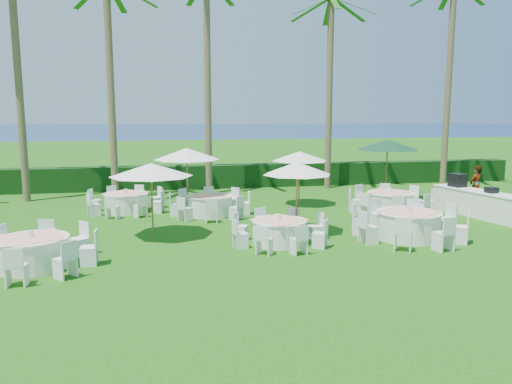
# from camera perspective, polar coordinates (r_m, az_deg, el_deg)

# --- Properties ---
(ground) EXTENTS (120.00, 120.00, 0.00)m
(ground) POSITION_cam_1_polar(r_m,az_deg,el_deg) (14.82, -0.18, -6.23)
(ground) COLOR #184E0D
(ground) RESTS_ON ground
(hedge) EXTENTS (34.00, 1.00, 1.20)m
(hedge) POSITION_cam_1_polar(r_m,az_deg,el_deg) (26.40, -5.00, 1.80)
(hedge) COLOR black
(hedge) RESTS_ON ground
(ocean) EXTENTS (260.00, 260.00, 0.00)m
(ocean) POSITION_cam_1_polar(r_m,az_deg,el_deg) (116.15, -9.58, 6.96)
(ocean) COLOR #07194C
(ocean) RESTS_ON ground
(banquet_table_a) EXTENTS (3.18, 3.18, 0.96)m
(banquet_table_a) POSITION_cam_1_polar(r_m,az_deg,el_deg) (13.94, -24.18, -6.24)
(banquet_table_a) COLOR white
(banquet_table_a) RESTS_ON ground
(banquet_table_b) EXTENTS (2.92, 2.92, 0.89)m
(banquet_table_b) POSITION_cam_1_polar(r_m,az_deg,el_deg) (15.06, 2.67, -4.48)
(banquet_table_b) COLOR white
(banquet_table_b) RESTS_ON ground
(banquet_table_c) EXTENTS (3.48, 3.48, 1.04)m
(banquet_table_c) POSITION_cam_1_polar(r_m,az_deg,el_deg) (16.32, 17.03, -3.55)
(banquet_table_c) COLOR white
(banquet_table_c) RESTS_ON ground
(banquet_table_d) EXTENTS (3.00, 3.00, 0.92)m
(banquet_table_d) POSITION_cam_1_polar(r_m,az_deg,el_deg) (20.50, -14.61, -1.10)
(banquet_table_d) COLOR white
(banquet_table_d) RESTS_ON ground
(banquet_table_e) EXTENTS (3.10, 3.10, 0.94)m
(banquet_table_e) POSITION_cam_1_polar(r_m,az_deg,el_deg) (19.30, -5.28, -1.44)
(banquet_table_e) COLOR white
(banquet_table_e) RESTS_ON ground
(banquet_table_f) EXTENTS (3.23, 3.23, 0.98)m
(banquet_table_f) POSITION_cam_1_polar(r_m,az_deg,el_deg) (20.39, 15.13, -1.09)
(banquet_table_f) COLOR white
(banquet_table_f) RESTS_ON ground
(umbrella_a) EXTENTS (2.59, 2.59, 2.36)m
(umbrella_a) POSITION_cam_1_polar(r_m,az_deg,el_deg) (15.81, -11.90, 2.50)
(umbrella_a) COLOR brown
(umbrella_a) RESTS_ON ground
(umbrella_b) EXTENTS (2.22, 2.22, 2.35)m
(umbrella_b) POSITION_cam_1_polar(r_m,az_deg,el_deg) (16.01, 4.71, 2.70)
(umbrella_b) COLOR brown
(umbrella_b) RESTS_ON ground
(umbrella_c) EXTENTS (2.50, 2.50, 2.58)m
(umbrella_c) POSITION_cam_1_polar(r_m,az_deg,el_deg) (19.27, -7.93, 4.34)
(umbrella_c) COLOR brown
(umbrella_c) RESTS_ON ground
(umbrella_d) EXTENTS (2.35, 2.35, 2.30)m
(umbrella_d) POSITION_cam_1_polar(r_m,az_deg,el_deg) (21.11, 4.98, 4.09)
(umbrella_d) COLOR brown
(umbrella_d) RESTS_ON ground
(umbrella_green) EXTENTS (2.85, 2.85, 2.73)m
(umbrella_green) POSITION_cam_1_polar(r_m,az_deg,el_deg) (23.30, 14.81, 5.25)
(umbrella_green) COLOR brown
(umbrella_green) RESTS_ON ground
(buffet_table) EXTENTS (1.74, 4.35, 1.51)m
(buffet_table) POSITION_cam_1_polar(r_m,az_deg,el_deg) (20.70, 24.26, -1.16)
(buffet_table) COLOR white
(buffet_table) RESTS_ON ground
(staff_person) EXTENTS (0.76, 0.63, 1.78)m
(staff_person) POSITION_cam_1_polar(r_m,az_deg,el_deg) (22.46, 23.81, 0.55)
(staff_person) COLOR gray
(staff_person) RESTS_ON ground
(palm_a) EXTENTS (4.13, 4.40, 10.67)m
(palm_a) POSITION_cam_1_polar(r_m,az_deg,el_deg) (24.32, -25.60, 12.66)
(palm_a) COLOR brown
(palm_a) RESTS_ON ground
(palm_b) EXTENTS (4.33, 4.31, 9.56)m
(palm_b) POSITION_cam_1_polar(r_m,az_deg,el_deg) (23.35, -16.29, 11.97)
(palm_b) COLOR brown
(palm_b) RESTS_ON ground
(palm_c) EXTENTS (4.37, 4.25, 10.19)m
(palm_c) POSITION_cam_1_polar(r_m,az_deg,el_deg) (24.30, -5.56, 12.90)
(palm_c) COLOR brown
(palm_c) RESTS_ON ground
(palm_d) EXTENTS (4.24, 4.37, 9.60)m
(palm_d) POSITION_cam_1_polar(r_m,az_deg,el_deg) (26.27, 8.40, 11.90)
(palm_d) COLOR brown
(palm_d) RESTS_ON ground
(palm_e) EXTENTS (4.31, 4.33, 10.53)m
(palm_e) POSITION_cam_1_polar(r_m,az_deg,el_deg) (28.49, 21.18, 12.12)
(palm_e) COLOR brown
(palm_e) RESTS_ON ground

